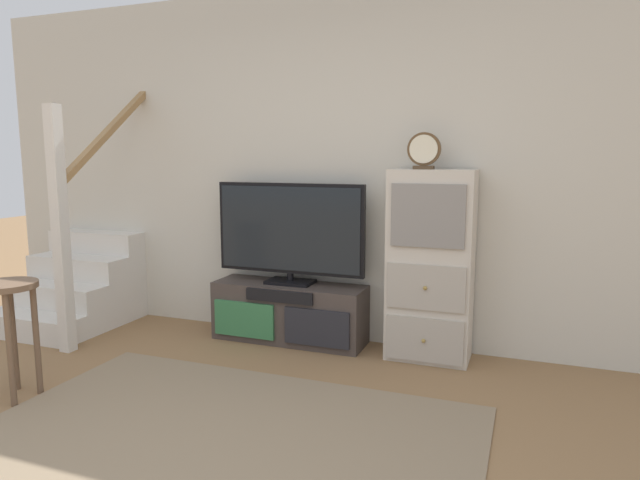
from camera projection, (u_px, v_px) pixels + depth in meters
The scene contains 8 objects.
back_wall at pixel (337, 167), 4.36m from camera, with size 6.40×0.12×2.70m, color beige.
area_rug at pixel (217, 442), 2.84m from camera, with size 2.60×1.80×0.01m, color #847056.
media_console at pixel (289, 313), 4.39m from camera, with size 1.20×0.38×0.46m.
television at pixel (290, 231), 4.31m from camera, with size 1.19×0.22×0.78m.
side_cabinet at pixel (430, 266), 3.95m from camera, with size 0.58×0.38×1.35m.
desk_clock at pixel (424, 151), 3.84m from camera, with size 0.23×0.08×0.25m.
staircase at pixel (93, 276), 5.05m from camera, with size 1.00×1.36×2.20m.
bar_stool_near at pixel (9, 312), 3.31m from camera, with size 0.34×0.34×0.71m.
Camera 1 is at (1.43, -1.70, 1.44)m, focal length 31.57 mm.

